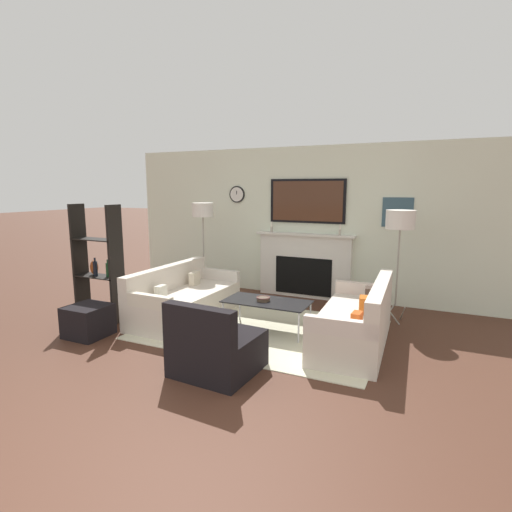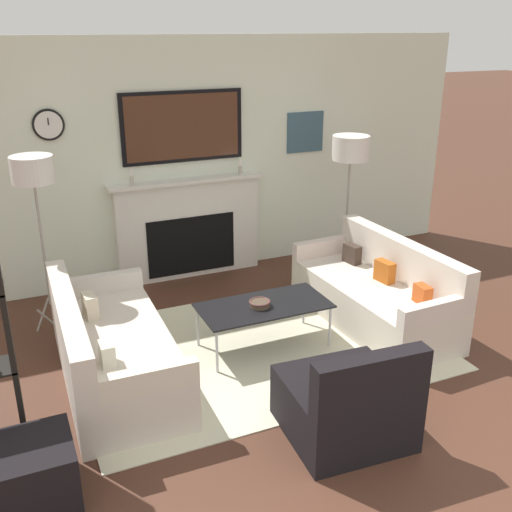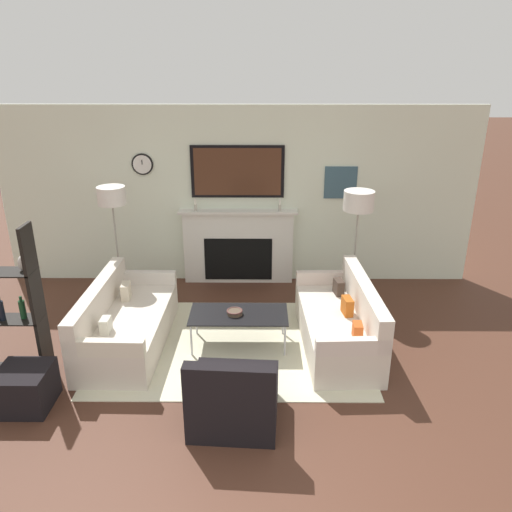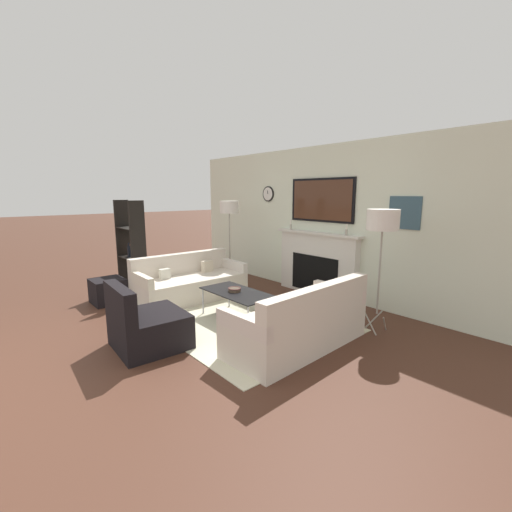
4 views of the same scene
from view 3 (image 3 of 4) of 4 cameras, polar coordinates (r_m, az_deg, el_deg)
The scene contains 11 objects.
fireplace_wall at distance 7.65m, azimuth -2.05°, elevation 5.81°, with size 7.19×0.28×2.70m.
area_rug at distance 6.27m, azimuth -2.67°, elevation -10.03°, with size 3.23×2.25×0.01m.
couch_left at distance 6.34m, azimuth -14.74°, elevation -7.58°, with size 0.89×1.91×0.78m.
couch_right at distance 6.20m, azimuth 9.60°, elevation -7.66°, with size 0.87×1.89×0.83m.
armchair at distance 4.95m, azimuth -2.55°, elevation -15.95°, with size 0.87×0.86×0.82m.
coffee_table at distance 6.07m, azimuth -1.99°, elevation -6.82°, with size 1.18×0.58×0.43m.
decorative_bowl at distance 6.03m, azimuth -2.46°, elevation -6.41°, with size 0.19×0.19×0.06m.
floor_lamp_left at distance 7.01m, azimuth -16.17°, elevation 6.41°, with size 0.38×0.38×1.72m.
floor_lamp_right at distance 6.87m, azimuth 11.66°, elevation 6.03°, with size 0.41×0.41×1.66m.
shelf_unit at distance 6.00m, azimuth -26.79°, elevation -5.12°, with size 0.76×0.28×1.74m.
ottoman at distance 5.67m, azimuth -24.86°, elevation -13.53°, with size 0.51×0.51×0.42m.
Camera 3 is at (0.32, -2.17, 3.27)m, focal length 35.00 mm.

